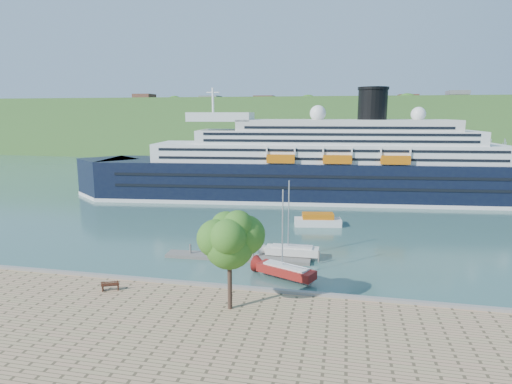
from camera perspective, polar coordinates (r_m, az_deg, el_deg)
name	(u,v)px	position (r m, az deg, el deg)	size (l,w,h in m)	color
ground	(207,294)	(44.72, -6.50, -13.42)	(400.00, 400.00, 0.00)	#315854
far_hillside	(315,127)	(184.27, 7.88, 8.54)	(400.00, 50.00, 24.00)	#3A6126
quay_coping	(206,285)	(44.09, -6.62, -12.16)	(220.00, 0.50, 0.30)	slate
cruise_ship	(317,144)	(90.17, 8.14, 6.31)	(103.57, 15.08, 23.26)	black
park_bench	(110,285)	(45.01, -18.85, -11.63)	(1.74, 0.71, 1.11)	#492214
promenade_tree	(229,256)	(37.54, -3.56, -8.54)	(5.86, 5.86, 9.70)	#2D6119
floating_pontoon	(237,257)	(54.36, -2.53, -8.71)	(18.28, 2.23, 0.41)	slate
sailboat_red	(286,238)	(46.66, 4.08, -6.09)	(7.41, 2.06, 9.57)	maroon
sailboat_white_far	(293,222)	(53.49, 4.90, -3.98)	(7.34, 2.04, 9.48)	silver
tender_launch	(318,219)	(70.22, 8.24, -3.64)	(7.57, 2.59, 2.09)	#C6620B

